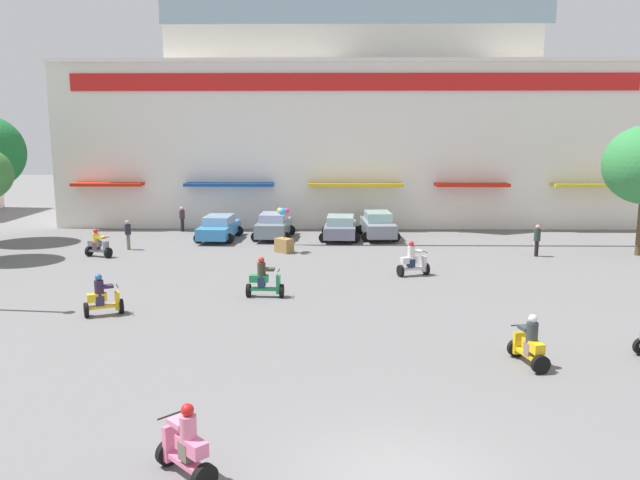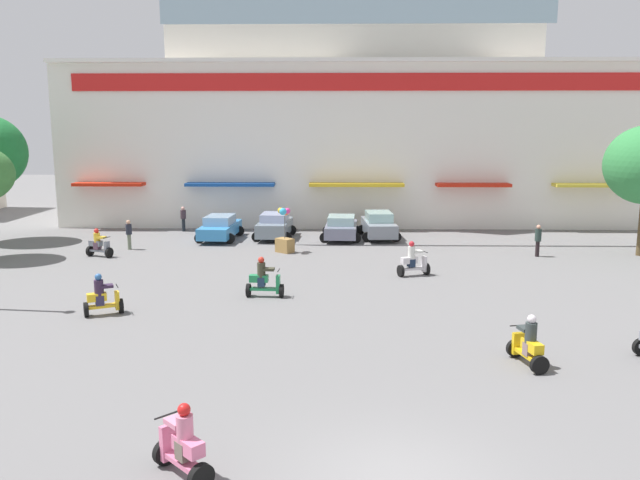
{
  "view_description": "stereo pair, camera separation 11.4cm",
  "coord_description": "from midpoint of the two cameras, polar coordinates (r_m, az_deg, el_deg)",
  "views": [
    {
      "loc": [
        -1.36,
        -10.99,
        6.59
      ],
      "look_at": [
        -1.8,
        14.54,
        2.03
      ],
      "focal_mm": 35.63,
      "sensor_mm": 36.0,
      "label": 1
    },
    {
      "loc": [
        -1.25,
        -10.99,
        6.59
      ],
      "look_at": [
        -1.8,
        14.54,
        2.03
      ],
      "focal_mm": 35.63,
      "sensor_mm": 36.0,
      "label": 2
    }
  ],
  "objects": [
    {
      "name": "parked_car_0",
      "position": [
        37.98,
        -9.14,
        1.12
      ],
      "size": [
        2.51,
        4.48,
        1.43
      ],
      "color": "#3486C9",
      "rests_on": "ground"
    },
    {
      "name": "ground_plane",
      "position": [
        24.91,
        3.97,
        -5.23
      ],
      "size": [
        128.0,
        128.0,
        0.0
      ],
      "primitive_type": "plane",
      "color": "slate"
    },
    {
      "name": "parked_car_2",
      "position": [
        37.67,
        1.76,
        1.15
      ],
      "size": [
        2.54,
        4.26,
        1.39
      ],
      "color": "slate",
      "rests_on": "ground"
    },
    {
      "name": "pedestrian_2",
      "position": [
        34.42,
        18.83,
        0.15
      ],
      "size": [
        0.43,
        0.43,
        1.65
      ],
      "color": "black",
      "rests_on": "ground"
    },
    {
      "name": "scooter_rider_0",
      "position": [
        28.71,
        8.24,
        -1.91
      ],
      "size": [
        1.52,
        0.98,
        1.58
      ],
      "color": "black",
      "rests_on": "ground"
    },
    {
      "name": "pedestrian_0",
      "position": [
        35.92,
        -16.96,
        0.64
      ],
      "size": [
        0.4,
        0.4,
        1.62
      ],
      "color": "slate",
      "rests_on": "ground"
    },
    {
      "name": "colonial_building",
      "position": [
        47.51,
        2.63,
        13.12
      ],
      "size": [
        38.86,
        17.66,
        20.96
      ],
      "color": "white",
      "rests_on": "ground"
    },
    {
      "name": "scooter_rider_6",
      "position": [
        12.85,
        -12.22,
        -17.66
      ],
      "size": [
        1.36,
        1.36,
        1.54
      ],
      "color": "black",
      "rests_on": "ground"
    },
    {
      "name": "balloon_vendor_cart",
      "position": [
        33.69,
        -3.35,
        0.41
      ],
      "size": [
        1.07,
        1.04,
        2.42
      ],
      "color": "#9D7741",
      "rests_on": "ground"
    },
    {
      "name": "parked_car_1",
      "position": [
        37.98,
        -4.26,
        1.29
      ],
      "size": [
        2.47,
        4.12,
        1.52
      ],
      "color": "gray",
      "rests_on": "ground"
    },
    {
      "name": "scooter_rider_8",
      "position": [
        34.44,
        -19.41,
        -0.44
      ],
      "size": [
        1.43,
        0.92,
        1.47
      ],
      "color": "black",
      "rests_on": "ground"
    },
    {
      "name": "scooter_rider_3",
      "position": [
        18.82,
        18.13,
        -8.92
      ],
      "size": [
        0.83,
        1.56,
        1.51
      ],
      "color": "black",
      "rests_on": "ground"
    },
    {
      "name": "scooter_rider_1",
      "position": [
        23.81,
        -19.08,
        -4.96
      ],
      "size": [
        1.41,
        1.05,
        1.51
      ],
      "color": "black",
      "rests_on": "ground"
    },
    {
      "name": "pedestrian_1",
      "position": [
        41.38,
        -12.36,
        2.0
      ],
      "size": [
        0.45,
        0.45,
        1.59
      ],
      "color": "black",
      "rests_on": "ground"
    },
    {
      "name": "parked_car_3",
      "position": [
        38.16,
        5.13,
        1.35
      ],
      "size": [
        2.46,
        4.44,
        1.58
      ],
      "color": "gray",
      "rests_on": "ground"
    },
    {
      "name": "scooter_rider_9",
      "position": [
        24.97,
        -5.16,
        -3.64
      ],
      "size": [
        1.48,
        0.59,
        1.61
      ],
      "color": "black",
      "rests_on": "ground"
    }
  ]
}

